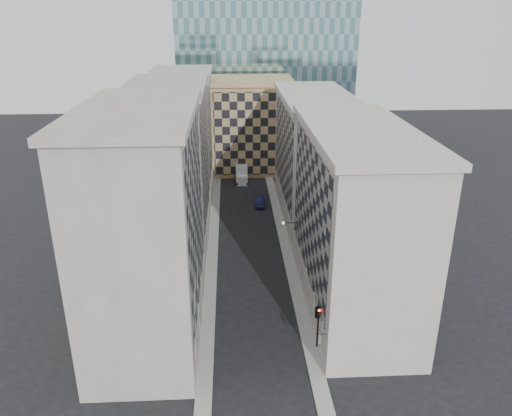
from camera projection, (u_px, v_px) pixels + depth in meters
name	position (u px, v px, depth m)	size (l,w,h in m)	color
ground	(263.00, 396.00, 44.25)	(260.00, 260.00, 0.00)	black
sidewalk_west	(213.00, 247.00, 71.75)	(1.50, 100.00, 0.15)	gray
sidewalk_east	(285.00, 245.00, 72.27)	(1.50, 100.00, 0.15)	gray
bldg_left_a	(147.00, 227.00, 49.49)	(10.80, 22.80, 23.70)	gray
bldg_left_b	(171.00, 166.00, 70.05)	(10.80, 22.80, 22.70)	gray
bldg_left_c	(184.00, 133.00, 90.61)	(10.80, 22.80, 21.70)	gray
bldg_right_a	(353.00, 220.00, 54.82)	(10.80, 26.80, 20.70)	#ABA49C
bldg_right_b	(314.00, 156.00, 80.01)	(10.80, 28.80, 19.70)	#ABA49C
tan_block	(251.00, 124.00, 103.71)	(16.80, 14.80, 18.80)	#A48357
church_tower	(239.00, 32.00, 110.13)	(7.20, 7.20, 51.50)	#302A25
flagpoles_left	(196.00, 285.00, 46.53)	(0.10, 6.33, 2.33)	gray
bracket_lamp	(285.00, 223.00, 64.38)	(1.98, 0.36, 0.36)	black
traffic_light	(318.00, 319.00, 49.29)	(0.59, 0.53, 4.66)	black
box_truck	(242.00, 175.00, 98.47)	(2.26, 5.50, 3.02)	silver
dark_car	(260.00, 201.00, 86.61)	(1.58, 4.52, 1.49)	#10163D
shop_sign	(320.00, 338.00, 45.87)	(0.87, 0.76, 0.84)	black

